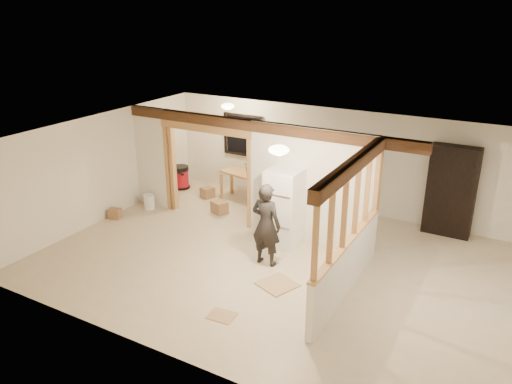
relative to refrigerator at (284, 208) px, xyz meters
The scene contains 28 objects.
floor 1.18m from the refrigerator, 75.32° to the right, with size 9.00×6.50×0.01m, color #C5B093.
ceiling 1.87m from the refrigerator, 75.32° to the right, with size 9.00×6.50×0.01m, color white.
wall_back 2.49m from the refrigerator, 85.05° to the left, with size 9.00×0.01×2.50m, color silver.
wall_front 4.08m from the refrigerator, 87.02° to the right, with size 9.00×0.01×2.50m, color silver.
wall_left 4.38m from the refrigerator, 169.33° to the right, with size 0.01×6.50×2.50m, color silver.
partition_left_stub 3.88m from the refrigerator, behind, with size 0.90×0.12×2.50m, color silver.
partition_center 0.71m from the refrigerator, 43.64° to the left, with size 2.80×0.12×2.50m, color silver.
doorway_frame 2.24m from the refrigerator, 169.84° to the left, with size 2.46×0.14×2.20m, color #B3814B.
header_beam_back 1.78m from the refrigerator, 153.54° to the left, with size 7.00×0.18×0.22m, color #4B2D19.
header_beam_right 2.67m from the refrigerator, 33.69° to the right, with size 0.18×3.30×0.22m, color #4B2D19.
pony_wall 2.20m from the refrigerator, 33.69° to the right, with size 0.12×3.20×1.00m, color silver.
stud_partition 2.33m from the refrigerator, 33.69° to the right, with size 0.14×3.20×1.32m, color #B3814B.
window_back 3.44m from the refrigerator, 135.31° to the left, with size 1.12×0.10×1.10m, color black.
ceiling_dome_main 2.17m from the refrigerator, 68.64° to the right, with size 0.36×0.36×0.16m, color #FFEABF.
ceiling_dome_util 3.19m from the refrigerator, 146.89° to the left, with size 0.32×0.32×0.14m, color #FFEABF.
hanging_bulb 2.38m from the refrigerator, 156.10° to the left, with size 0.07×0.07×0.07m, color #FFD88C.
refrigerator is the anchor object (origin of this frame).
woman 0.94m from the refrigerator, 85.12° to the right, with size 0.61×0.40×1.67m, color black.
work_table 2.66m from the refrigerator, 138.60° to the left, with size 1.22×0.61×0.77m, color #B3814B.
potted_plant 2.59m from the refrigerator, 135.90° to the left, with size 0.30×0.26×0.34m, color #2C712D.
shop_vac 4.36m from the refrigerator, 157.19° to the left, with size 0.49×0.49×0.64m, color maroon.
bookshelf 3.67m from the refrigerator, 36.93° to the left, with size 1.01×0.34×2.02m, color black.
bucket 3.84m from the refrigerator, behind, with size 0.28×0.28×0.36m, color white.
box_util_a 2.32m from the refrigerator, 160.96° to the left, with size 0.35×0.30×0.30m, color #906845.
box_util_b 3.36m from the refrigerator, 153.88° to the left, with size 0.30×0.30×0.28m, color #906845.
box_front 4.23m from the refrigerator, 169.54° to the right, with size 0.28×0.23×0.23m, color #906845.
floor_panel_near 1.87m from the refrigerator, 67.27° to the right, with size 0.61×0.61×0.02m, color tan.
floor_panel_far 2.99m from the refrigerator, 84.22° to the right, with size 0.44×0.35×0.01m, color tan.
Camera 1 is at (3.96, -7.83, 4.84)m, focal length 35.00 mm.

